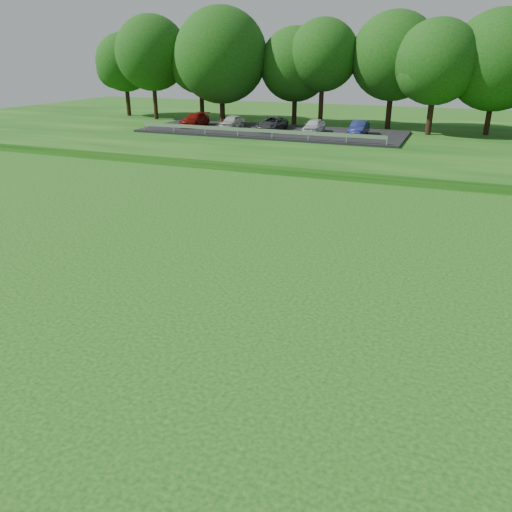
% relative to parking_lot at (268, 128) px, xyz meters
% --- Properties ---
extents(parking_lot, '(24.00, 9.00, 1.38)m').
position_rel_parking_lot_xyz_m(parking_lot, '(0.00, 0.00, 0.00)').
color(parking_lot, black).
rests_on(parking_lot, berm).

